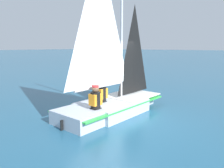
{
  "coord_description": "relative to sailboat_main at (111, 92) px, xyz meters",
  "views": [
    {
      "loc": [
        5.83,
        4.57,
        2.32
      ],
      "look_at": [
        0.0,
        0.0,
        1.03
      ],
      "focal_mm": 35.0,
      "sensor_mm": 36.0,
      "label": 1
    }
  ],
  "objects": [
    {
      "name": "ground_plane",
      "position": [
        -0.04,
        0.0,
        -0.74
      ],
      "size": [
        260.0,
        260.0,
        0.0
      ],
      "primitive_type": "plane",
      "color": "#235675"
    },
    {
      "name": "sailboat_main",
      "position": [
        0.0,
        0.0,
        0.0
      ],
      "size": [
        4.3,
        1.85,
        5.5
      ],
      "rotation": [
        0.0,
        0.0,
        3.1
      ],
      "color": "#B2BCCC",
      "rests_on": "ground_plane"
    },
    {
      "name": "sailor_helm",
      "position": [
        0.27,
        -0.2,
        -0.11
      ],
      "size": [
        0.35,
        0.31,
        1.16
      ],
      "rotation": [
        0.0,
        0.0,
        3.1
      ],
      "color": "black",
      "rests_on": "ground_plane"
    },
    {
      "name": "sailor_crew",
      "position": [
        1.03,
        0.21,
        -0.11
      ],
      "size": [
        0.35,
        0.31,
        1.16
      ],
      "rotation": [
        0.0,
        0.0,
        3.1
      ],
      "color": "black",
      "rests_on": "ground_plane"
    }
  ]
}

